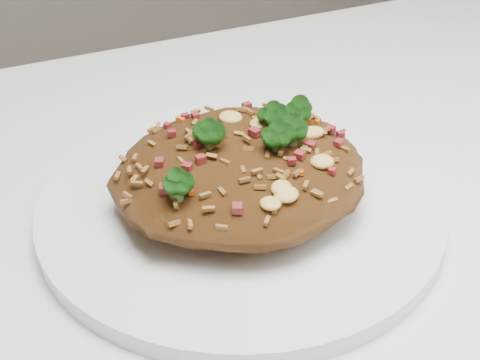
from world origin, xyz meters
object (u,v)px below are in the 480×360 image
Objects in this scene: fried_rice at (241,162)px; fork at (273,143)px; plate at (240,205)px; dining_table at (379,335)px.

fried_rice is 0.08m from fork.
fried_rice reaches higher than plate.
fork is at bearing 45.35° from plate.
plate is at bearing -83.11° from fork.
dining_table is at bearing -26.48° from fork.
fried_rice is (0.00, -0.00, 0.04)m from plate.
dining_table is 0.15m from plate.
fork is (0.05, 0.05, -0.03)m from fried_rice.
plate reaches higher than dining_table.
plate is at bearing 159.99° from fried_rice.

